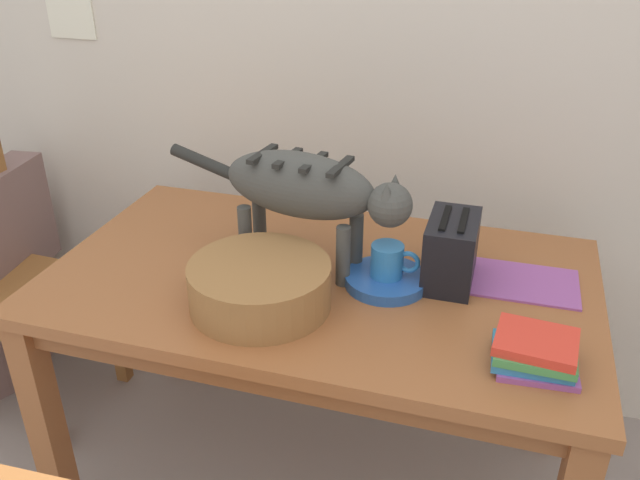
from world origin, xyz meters
TOP-DOWN VIEW (x-y plane):
  - wall_rear at (-0.00, 1.71)m, footprint 4.46×0.11m
  - dining_table at (-0.07, 1.09)m, footprint 1.39×0.81m
  - cat at (-0.11, 1.11)m, footprint 0.66×0.19m
  - saucer_bowl at (0.11, 1.08)m, footprint 0.21×0.21m
  - coffee_mug at (0.11, 1.08)m, footprint 0.12×0.08m
  - magazine at (0.43, 1.19)m, footprint 0.28×0.19m
  - book_stack at (0.46, 0.86)m, footprint 0.18×0.15m
  - wicker_basket at (-0.16, 0.91)m, footprint 0.34×0.34m
  - toaster at (0.25, 1.15)m, footprint 0.12×0.20m
  - wooden_chair_far at (-1.14, 1.17)m, footprint 0.44×0.44m

SIDE VIEW (x-z plane):
  - wooden_chair_far at x=-1.14m, z-range -0.01..0.93m
  - dining_table at x=-0.07m, z-range 0.28..1.02m
  - magazine at x=0.43m, z-range 0.74..0.75m
  - saucer_bowl at x=0.11m, z-range 0.74..0.77m
  - book_stack at x=0.46m, z-range 0.74..0.81m
  - wicker_basket at x=-0.16m, z-range 0.74..0.85m
  - coffee_mug at x=0.11m, z-range 0.77..0.85m
  - toaster at x=0.25m, z-range 0.74..0.91m
  - cat at x=-0.11m, z-range 0.80..1.12m
  - wall_rear at x=0.00m, z-range 0.00..2.50m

